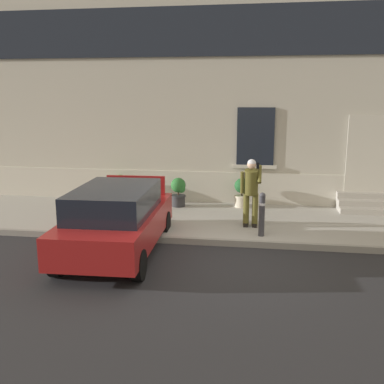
% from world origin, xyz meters
% --- Properties ---
extents(ground_plane, '(80.00, 80.00, 0.00)m').
position_xyz_m(ground_plane, '(0.00, 0.00, 0.00)').
color(ground_plane, '#232326').
extents(sidewalk, '(24.00, 3.60, 0.15)m').
position_xyz_m(sidewalk, '(0.00, 2.80, 0.07)').
color(sidewalk, '#99968E').
rests_on(sidewalk, ground).
extents(curb_edge, '(24.00, 0.12, 0.15)m').
position_xyz_m(curb_edge, '(0.00, 0.94, 0.07)').
color(curb_edge, gray).
rests_on(curb_edge, ground).
extents(building_facade, '(24.00, 1.52, 7.50)m').
position_xyz_m(building_facade, '(0.01, 5.29, 3.73)').
color(building_facade, '#B2AD9E').
rests_on(building_facade, ground).
extents(entrance_stoop, '(1.58, 0.96, 0.48)m').
position_xyz_m(entrance_stoop, '(3.78, 4.23, 0.34)').
color(entrance_stoop, '#9E998E').
rests_on(entrance_stoop, sidewalk).
extents(hatchback_car_red, '(1.90, 4.12, 1.50)m').
position_xyz_m(hatchback_car_red, '(-2.28, 0.07, 0.79)').
color(hatchback_car_red, maroon).
rests_on(hatchback_car_red, ground).
extents(bollard_near_person, '(0.15, 0.15, 1.04)m').
position_xyz_m(bollard_near_person, '(0.82, 1.35, 0.71)').
color(bollard_near_person, '#333338').
rests_on(bollard_near_person, sidewalk).
extents(bollard_far_left, '(0.15, 0.15, 1.04)m').
position_xyz_m(bollard_far_left, '(-2.41, 1.35, 0.71)').
color(bollard_far_left, '#333338').
rests_on(bollard_far_left, sidewalk).
extents(person_on_phone, '(0.51, 0.52, 1.74)m').
position_xyz_m(person_on_phone, '(0.54, 2.01, 1.15)').
color(person_on_phone, '#514C1E').
rests_on(person_on_phone, sidewalk).
extents(planter_terracotta, '(0.44, 0.44, 0.86)m').
position_xyz_m(planter_terracotta, '(-3.50, 4.18, 0.61)').
color(planter_terracotta, '#B25B38').
rests_on(planter_terracotta, sidewalk).
extents(planter_charcoal, '(0.44, 0.44, 0.86)m').
position_xyz_m(planter_charcoal, '(-1.63, 3.91, 0.61)').
color(planter_charcoal, '#2D2D30').
rests_on(planter_charcoal, sidewalk).
extents(planter_cream, '(0.44, 0.44, 0.86)m').
position_xyz_m(planter_cream, '(0.24, 4.12, 0.61)').
color(planter_cream, beige).
rests_on(planter_cream, sidewalk).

